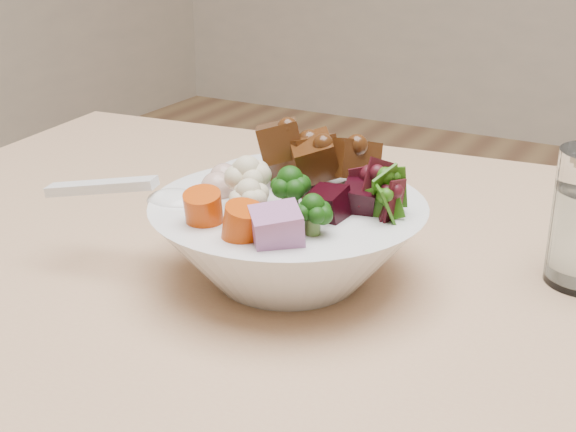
{
  "coord_description": "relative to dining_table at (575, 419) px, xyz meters",
  "views": [
    {
      "loc": [
        0.16,
        -0.69,
        1.07
      ],
      "look_at": [
        -0.16,
        -0.12,
        0.81
      ],
      "focal_mm": 50.0,
      "sensor_mm": 36.0,
      "label": 1
    }
  ],
  "objects": [
    {
      "name": "soup_spoon",
      "position": [
        -0.37,
        -0.06,
        0.15
      ],
      "size": [
        0.16,
        0.07,
        0.03
      ],
      "rotation": [
        0.0,
        0.0,
        0.25
      ],
      "color": "white",
      "rests_on": "food_bowl"
    },
    {
      "name": "side_bowl",
      "position": [
        -0.33,
        0.1,
        0.1
      ],
      "size": [
        0.16,
        0.16,
        0.05
      ],
      "primitive_type": null,
      "color": "white",
      "rests_on": "dining_table"
    },
    {
      "name": "dining_table",
      "position": [
        0.0,
        0.0,
        0.0
      ],
      "size": [
        1.67,
        1.05,
        0.74
      ],
      "rotation": [
        0.0,
        0.0,
        0.1
      ],
      "color": "tan",
      "rests_on": "ground"
    },
    {
      "name": "food_bowl",
      "position": [
        -0.26,
        -0.02,
        0.12
      ],
      "size": [
        0.25,
        0.25,
        0.13
      ],
      "color": "white",
      "rests_on": "dining_table"
    }
  ]
}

